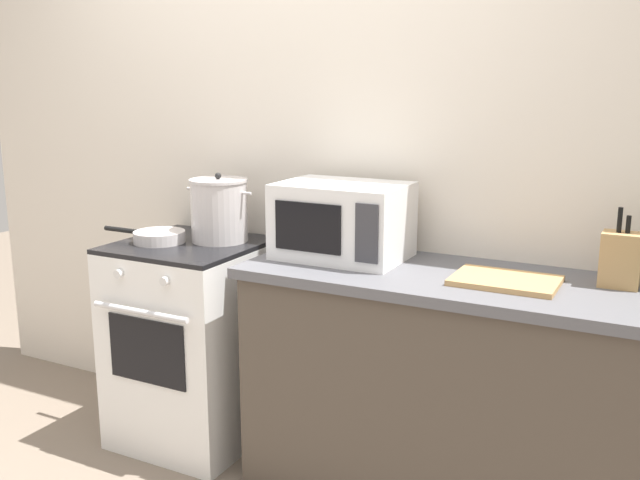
{
  "coord_description": "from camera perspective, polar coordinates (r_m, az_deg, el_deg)",
  "views": [
    {
      "loc": [
        1.56,
        -1.83,
        1.62
      ],
      "look_at": [
        0.3,
        0.6,
        1.0
      ],
      "focal_mm": 39.98,
      "sensor_mm": 36.0,
      "label": 1
    }
  ],
  "objects": [
    {
      "name": "back_wall",
      "position": [
        3.1,
        3.14,
        5.86
      ],
      "size": [
        4.4,
        0.1,
        2.5
      ],
      "primitive_type": "cube",
      "color": "silver",
      "rests_on": "ground_plane"
    },
    {
      "name": "lower_cabinet_right",
      "position": [
        2.8,
        11.39,
        -12.43
      ],
      "size": [
        1.64,
        0.56,
        0.88
      ],
      "primitive_type": "cube",
      "color": "#4C4238",
      "rests_on": "ground_plane"
    },
    {
      "name": "countertop_right",
      "position": [
        2.64,
        11.83,
        -3.35
      ],
      "size": [
        1.7,
        0.6,
        0.04
      ],
      "primitive_type": "cube",
      "color": "#59595E",
      "rests_on": "lower_cabinet_right"
    },
    {
      "name": "stove",
      "position": [
        3.3,
        -10.19,
        -8.02
      ],
      "size": [
        0.6,
        0.64,
        0.92
      ],
      "color": "white",
      "rests_on": "ground_plane"
    },
    {
      "name": "stock_pot",
      "position": [
        3.16,
        -8.08,
        2.39
      ],
      "size": [
        0.34,
        0.26,
        0.3
      ],
      "color": "silver",
      "rests_on": "stove"
    },
    {
      "name": "frying_pan",
      "position": [
        3.21,
        -12.84,
        0.27
      ],
      "size": [
        0.43,
        0.23,
        0.05
      ],
      "color": "silver",
      "rests_on": "stove"
    },
    {
      "name": "microwave",
      "position": [
        2.84,
        1.82,
        1.56
      ],
      "size": [
        0.5,
        0.37,
        0.3
      ],
      "color": "white",
      "rests_on": "countertop_right"
    },
    {
      "name": "cutting_board",
      "position": [
        2.58,
        14.62,
        -3.16
      ],
      "size": [
        0.36,
        0.26,
        0.02
      ],
      "primitive_type": "cube",
      "color": "tan",
      "rests_on": "countertop_right"
    },
    {
      "name": "knife_block",
      "position": [
        2.65,
        22.92,
        -1.43
      ],
      "size": [
        0.13,
        0.1,
        0.28
      ],
      "color": "tan",
      "rests_on": "countertop_right"
    }
  ]
}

